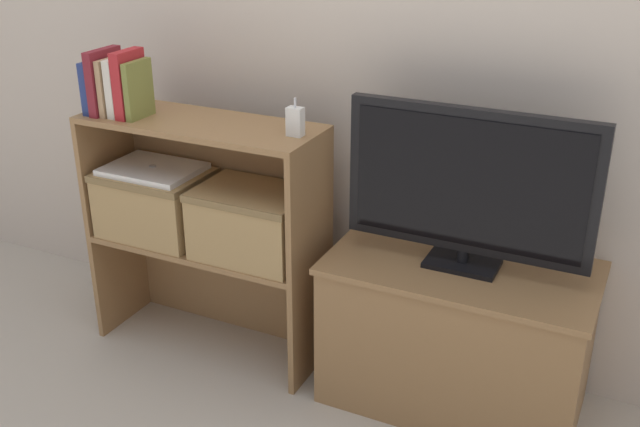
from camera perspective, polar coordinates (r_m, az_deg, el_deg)
The scene contains 16 objects.
ground_plane at distance 2.57m, azimuth -1.53°, elevation -13.80°, with size 16.00×16.00×0.00m, color #BCB2A3.
wall_back at distance 2.48m, azimuth 3.25°, elevation 15.29°, with size 10.00×0.05×2.40m.
tv_stand at distance 2.46m, azimuth 10.32°, elevation -9.02°, with size 0.82×0.45×0.50m.
tv at distance 2.22m, azimuth 11.27°, elevation 2.14°, with size 0.74×0.14×0.50m.
bookshelf_lower_tier at distance 2.76m, azimuth -7.73°, elevation -4.46°, with size 0.83×0.31×0.42m.
bookshelf_upper_tier at distance 2.59m, azimuth -8.23°, elevation 3.92°, with size 0.83×0.31×0.44m.
book_navy at distance 2.66m, azimuth -16.59°, elevation 9.29°, with size 0.03×0.14×0.18m.
book_maroon at distance 2.63m, azimuth -16.07°, elevation 9.65°, with size 0.03×0.15×0.22m.
book_tan at distance 2.62m, azimuth -15.52°, elevation 9.33°, with size 0.02×0.14×0.19m.
book_ivory at distance 2.59m, azimuth -14.97°, elevation 9.31°, with size 0.03×0.13×0.19m.
book_crimson at distance 2.57m, azimuth -14.32°, elevation 9.55°, with size 0.04×0.13×0.22m.
book_olive at distance 2.55m, azimuth -13.66°, elevation 9.16°, with size 0.02×0.13×0.19m.
baby_monitor at distance 2.31m, azimuth -1.90°, elevation 7.02°, with size 0.05×0.04×0.12m.
storage_basket_left at distance 2.70m, azimuth -12.39°, elevation 1.01°, with size 0.37×0.27×0.23m.
storage_basket_right at distance 2.49m, azimuth -5.16°, elevation -0.50°, with size 0.37×0.27×0.23m.
laptop at distance 2.66m, azimuth -12.61°, elevation 3.32°, with size 0.32×0.24×0.02m.
Camera 1 is at (0.94, -1.80, 1.57)m, focal length 42.00 mm.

